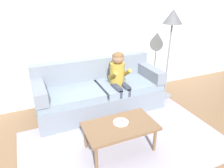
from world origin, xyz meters
name	(u,v)px	position (x,y,z in m)	size (l,w,h in m)	color
ground	(118,133)	(0.00, 0.00, 0.00)	(10.00, 10.00, 0.00)	brown
wall_back	(87,29)	(0.00, 1.40, 1.40)	(8.00, 0.10, 2.80)	silver
area_rug	(125,142)	(0.00, -0.25, 0.01)	(2.94, 1.75, 0.01)	#9993A3
couch	(99,92)	(0.00, 0.84, 0.33)	(2.27, 0.90, 0.91)	slate
coffee_table	(120,128)	(-0.13, -0.33, 0.37)	(0.97, 0.56, 0.41)	brown
person_child	(119,77)	(0.31, 0.64, 0.67)	(0.34, 0.58, 1.10)	olive
plate	(121,122)	(-0.10, -0.29, 0.42)	(0.21, 0.21, 0.01)	white
donut	(121,121)	(-0.10, -0.29, 0.44)	(0.12, 0.12, 0.04)	pink
toy_controller	(94,139)	(-0.41, -0.01, 0.03)	(0.23, 0.09, 0.05)	red
floor_lamp	(172,25)	(1.43, 0.75, 1.48)	(0.36, 0.36, 1.76)	slate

